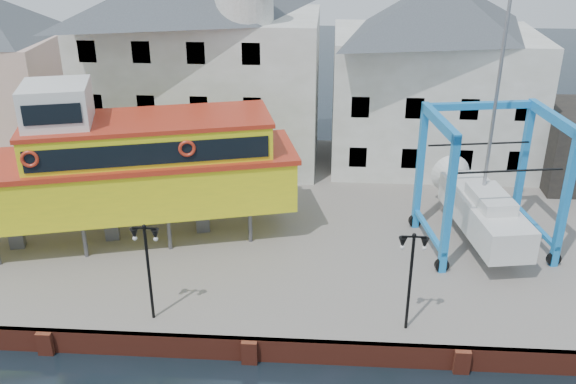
{
  "coord_description": "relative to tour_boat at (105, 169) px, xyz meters",
  "views": [
    {
      "loc": [
        2.79,
        -19.52,
        16.37
      ],
      "look_at": [
        1.0,
        7.0,
        4.0
      ],
      "focal_mm": 40.0,
      "sensor_mm": 36.0,
      "label": 1
    }
  ],
  "objects": [
    {
      "name": "ground",
      "position": [
        7.63,
        -7.48,
        -4.71
      ],
      "size": [
        140.0,
        140.0,
        0.0
      ],
      "primitive_type": "plane",
      "color": "black",
      "rests_on": "ground"
    },
    {
      "name": "hardstanding",
      "position": [
        7.63,
        3.52,
        -4.21
      ],
      "size": [
        44.0,
        22.0,
        1.0
      ],
      "primitive_type": "cube",
      "color": "slate",
      "rests_on": "ground"
    },
    {
      "name": "quay_wall",
      "position": [
        7.63,
        -7.37,
        -4.21
      ],
      "size": [
        44.0,
        0.47,
        1.0
      ],
      "color": "maroon",
      "rests_on": "ground"
    },
    {
      "name": "building_white_main",
      "position": [
        2.76,
        10.92,
        2.64
      ],
      "size": [
        14.0,
        8.3,
        14.0
      ],
      "color": "#B9B9AC",
      "rests_on": "hardstanding"
    },
    {
      "name": "building_white_right",
      "position": [
        16.63,
        11.52,
        1.89
      ],
      "size": [
        12.0,
        8.0,
        11.2
      ],
      "color": "#B9B9AC",
      "rests_on": "hardstanding"
    },
    {
      "name": "lamp_post_left",
      "position": [
        3.63,
        -6.28,
        -0.53
      ],
      "size": [
        1.12,
        0.32,
        4.2
      ],
      "color": "black",
      "rests_on": "hardstanding"
    },
    {
      "name": "lamp_post_right",
      "position": [
        13.63,
        -6.28,
        -0.53
      ],
      "size": [
        1.12,
        0.32,
        4.2
      ],
      "color": "black",
      "rests_on": "hardstanding"
    },
    {
      "name": "tour_boat",
      "position": [
        0.0,
        0.0,
        0.0
      ],
      "size": [
        18.54,
        8.69,
        7.86
      ],
      "rotation": [
        0.0,
        0.0,
        0.26
      ],
      "color": "#59595E",
      "rests_on": "hardstanding"
    },
    {
      "name": "travel_lift",
      "position": [
        17.72,
        1.31,
        -1.6
      ],
      "size": [
        6.55,
        8.57,
        12.59
      ],
      "rotation": [
        0.0,
        0.0,
        0.17
      ],
      "color": "blue",
      "rests_on": "hardstanding"
    }
  ]
}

